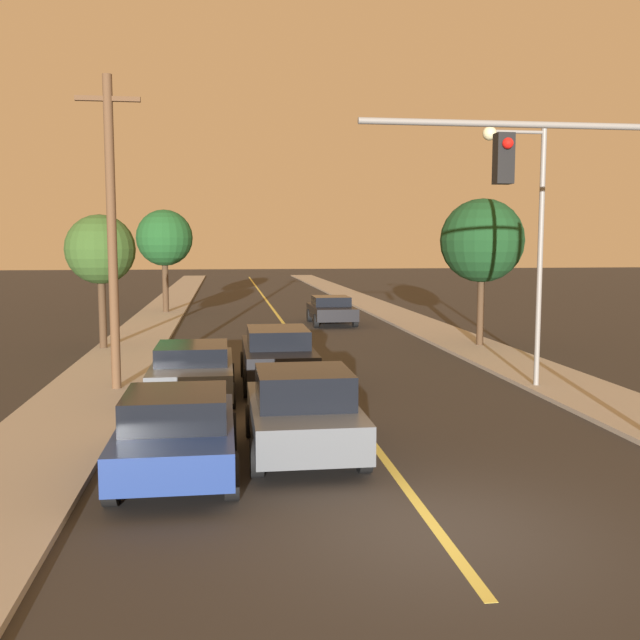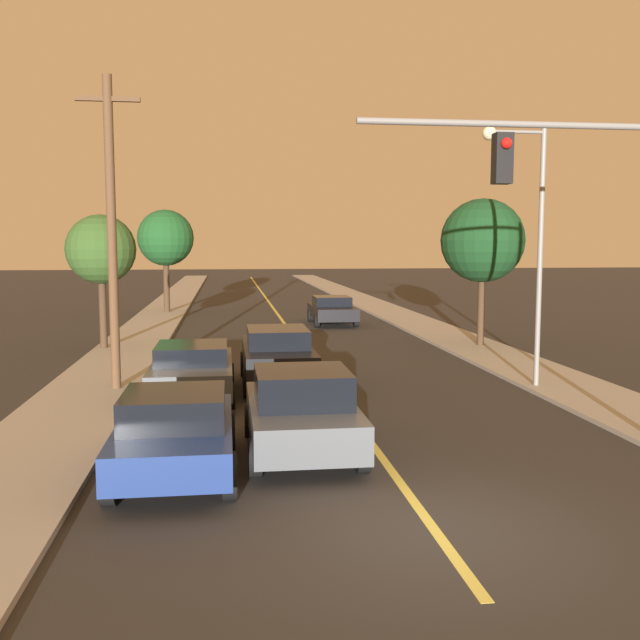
% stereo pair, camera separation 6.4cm
% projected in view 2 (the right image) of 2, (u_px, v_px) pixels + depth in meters
% --- Properties ---
extents(ground_plane, '(200.00, 200.00, 0.00)m').
position_uv_depth(ground_plane, '(434.00, 531.00, 9.65)').
color(ground_plane, '#2D2B28').
extents(road_surface, '(10.09, 80.00, 0.01)m').
position_uv_depth(road_surface, '(271.00, 305.00, 45.14)').
color(road_surface, '#2D2B28').
rests_on(road_surface, ground).
extents(sidewalk_left, '(2.50, 80.00, 0.12)m').
position_uv_depth(sidewalk_left, '(170.00, 305.00, 44.32)').
color(sidewalk_left, '#9E998E').
rests_on(sidewalk_left, ground).
extents(sidewalk_right, '(2.50, 80.00, 0.12)m').
position_uv_depth(sidewalk_right, '(368.00, 303.00, 45.95)').
color(sidewalk_right, '#9E998E').
rests_on(sidewalk_right, ground).
extents(car_near_lane_front, '(2.03, 4.00, 1.60)m').
position_uv_depth(car_near_lane_front, '(302.00, 411.00, 13.09)').
color(car_near_lane_front, '#474C51').
rests_on(car_near_lane_front, ground).
extents(car_near_lane_second, '(1.94, 4.62, 1.61)m').
position_uv_depth(car_near_lane_second, '(277.00, 355.00, 19.36)').
color(car_near_lane_second, black).
rests_on(car_near_lane_second, ground).
extents(car_outer_lane_front, '(1.99, 4.06, 1.46)m').
position_uv_depth(car_outer_lane_front, '(175.00, 431.00, 11.83)').
color(car_outer_lane_front, navy).
rests_on(car_outer_lane_front, ground).
extents(car_outer_lane_second, '(2.09, 4.42, 1.39)m').
position_uv_depth(car_outer_lane_second, '(193.00, 369.00, 17.88)').
color(car_outer_lane_second, '#474C51').
rests_on(car_outer_lane_second, ground).
extents(car_far_oncoming, '(2.06, 4.22, 1.34)m').
position_uv_depth(car_far_oncoming, '(332.00, 310.00, 34.31)').
color(car_far_oncoming, black).
rests_on(car_far_oncoming, ground).
extents(traffic_signal_mast, '(6.00, 0.42, 6.13)m').
position_uv_depth(traffic_signal_mast, '(594.00, 217.00, 13.12)').
color(traffic_signal_mast, slate).
rests_on(traffic_signal_mast, ground).
extents(streetlamp_right, '(1.71, 0.36, 6.75)m').
position_uv_depth(streetlamp_right, '(526.00, 220.00, 18.47)').
color(streetlamp_right, slate).
rests_on(streetlamp_right, ground).
extents(utility_pole_left, '(1.60, 0.24, 7.96)m').
position_uv_depth(utility_pole_left, '(112.00, 228.00, 18.15)').
color(utility_pole_left, '#513823').
rests_on(utility_pole_left, ground).
extents(tree_left_near, '(2.48, 2.48, 4.79)m').
position_uv_depth(tree_left_near, '(101.00, 250.00, 25.46)').
color(tree_left_near, '#3D2B1C').
rests_on(tree_left_near, ground).
extents(tree_left_far, '(3.07, 3.07, 5.61)m').
position_uv_depth(tree_left_far, '(165.00, 238.00, 39.02)').
color(tree_left_far, '#3D2B1C').
rests_on(tree_left_far, ground).
extents(tree_right_near, '(3.07, 3.07, 5.40)m').
position_uv_depth(tree_right_near, '(483.00, 241.00, 26.13)').
color(tree_right_near, '#3D2B1C').
rests_on(tree_right_near, ground).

